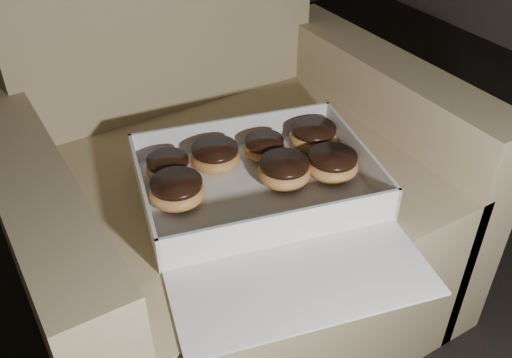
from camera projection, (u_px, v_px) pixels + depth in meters
The scene contains 12 objects.
armchair at pixel (226, 199), 1.23m from camera, with size 0.86×0.73×0.90m.
bakery_box at pixel (265, 199), 1.01m from camera, with size 0.51×0.57×0.07m.
donut_a at pixel (168, 167), 1.06m from camera, with size 0.08×0.08×0.04m.
donut_b at pixel (177, 191), 1.00m from camera, with size 0.10×0.10×0.05m.
donut_c at pixel (332, 165), 1.06m from camera, with size 0.10×0.10×0.05m.
donut_d at pixel (264, 147), 1.12m from camera, with size 0.08×0.08×0.04m.
donut_e at pixel (313, 136), 1.14m from camera, with size 0.10×0.10×0.05m.
donut_f at pixel (284, 171), 1.05m from camera, with size 0.10×0.10×0.05m.
donut_g at pixel (215, 156), 1.09m from camera, with size 0.10×0.10×0.05m.
crumb_a at pixel (172, 245), 0.93m from camera, with size 0.01×0.01×0.00m, color black.
crumb_b at pixel (180, 208), 1.00m from camera, with size 0.01×0.01×0.00m, color black.
crumb_c at pixel (181, 250), 0.91m from camera, with size 0.01×0.01×0.00m, color black.
Camera 1 is at (-0.18, -0.12, 1.06)m, focal length 40.00 mm.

